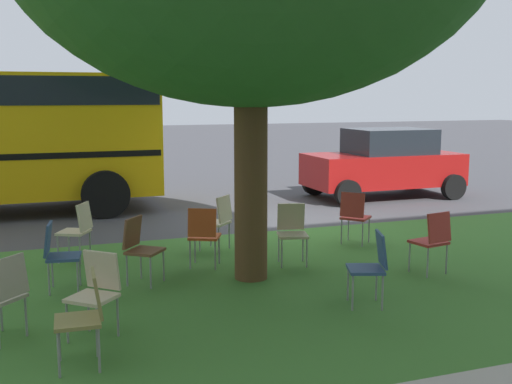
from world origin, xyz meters
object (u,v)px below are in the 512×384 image
(chair_0, at_px, (292,229))
(chair_5, at_px, (372,263))
(chair_6, at_px, (354,214))
(chair_9, at_px, (86,312))
(chair_1, at_px, (78,227))
(chair_3, at_px, (3,291))
(parked_car, at_px, (385,163))
(chair_8, at_px, (96,288))
(chair_4, at_px, (218,218))
(chair_2, at_px, (140,245))
(chair_10, at_px, (433,238))
(chair_7, at_px, (58,251))
(chair_11, at_px, (204,232))

(chair_0, height_order, chair_5, same)
(chair_6, height_order, chair_9, same)
(chair_1, height_order, chair_3, same)
(chair_0, relative_size, chair_6, 1.00)
(chair_1, distance_m, parked_car, 8.21)
(chair_8, xyz_separation_m, chair_9, (0.16, 0.67, 0.00))
(chair_0, xyz_separation_m, chair_4, (0.79, -1.11, 0.00))
(chair_2, distance_m, chair_4, 1.98)
(chair_2, bearing_deg, chair_10, 166.27)
(chair_2, bearing_deg, chair_5, 143.24)
(chair_7, height_order, chair_8, same)
(chair_3, relative_size, chair_6, 1.00)
(chair_10, bearing_deg, chair_0, -36.32)
(chair_9, distance_m, chair_11, 3.36)
(chair_6, xyz_separation_m, chair_10, (-0.17, 1.91, 0.00))
(chair_1, relative_size, chair_10, 1.00)
(chair_5, distance_m, chair_6, 3.04)
(chair_9, bearing_deg, chair_6, -143.67)
(chair_2, distance_m, chair_8, 1.84)
(chair_11, bearing_deg, chair_10, 154.41)
(chair_6, bearing_deg, chair_5, 65.19)
(chair_2, bearing_deg, chair_0, -174.08)
(chair_5, bearing_deg, chair_3, -4.23)
(chair_10, bearing_deg, chair_5, 30.55)
(chair_2, relative_size, chair_5, 1.00)
(chair_10, distance_m, parked_car, 6.61)
(chair_0, height_order, chair_2, same)
(chair_2, distance_m, chair_10, 3.95)
(chair_10, height_order, chair_11, same)
(chair_3, bearing_deg, chair_8, 166.84)
(chair_2, bearing_deg, chair_3, 43.13)
(chair_4, relative_size, chair_5, 1.00)
(chair_2, bearing_deg, chair_6, -165.19)
(chair_2, relative_size, chair_4, 1.00)
(chair_0, xyz_separation_m, parked_car, (-4.44, -4.79, 0.32))
(chair_8, distance_m, chair_11, 2.72)
(chair_11, bearing_deg, chair_3, 36.93)
(chair_3, xyz_separation_m, chair_4, (-3.05, -2.83, 0.00))
(chair_5, distance_m, chair_8, 3.11)
(chair_6, xyz_separation_m, parked_car, (-3.02, -4.05, 0.32))
(chair_3, xyz_separation_m, chair_7, (-0.57, -1.51, 0.00))
(chair_7, height_order, chair_11, same)
(chair_4, bearing_deg, chair_1, -1.94)
(chair_6, xyz_separation_m, chair_8, (4.39, 2.67, 0.00))
(chair_8, relative_size, chair_9, 1.00)
(chair_7, bearing_deg, chair_2, 179.16)
(chair_9, bearing_deg, chair_11, -123.33)
(chair_5, height_order, chair_6, same)
(chair_7, bearing_deg, chair_8, 100.11)
(chair_2, xyz_separation_m, chair_5, (-2.39, 1.79, 0.00))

